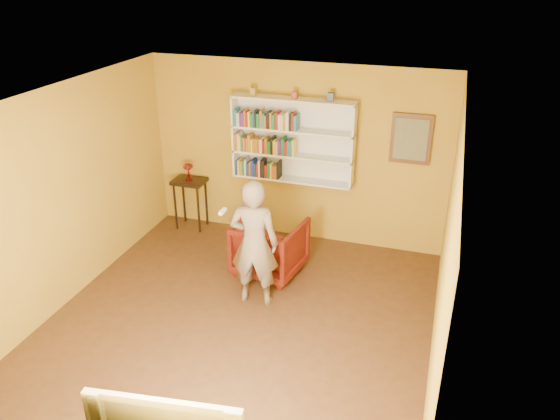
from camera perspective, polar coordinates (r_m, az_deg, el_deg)
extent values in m
cube|color=#422815|center=(6.73, -4.62, -12.49)|extent=(5.30, 5.80, 0.12)
cube|color=#AE8720|center=(8.16, 1.67, 5.96)|extent=(5.30, 0.04, 2.70)
cube|color=#AE8720|center=(4.17, -18.91, -16.86)|extent=(5.30, 0.04, 2.70)
cube|color=#AE8720|center=(7.10, -22.28, 0.92)|extent=(0.04, 5.80, 2.70)
cube|color=#AE8720|center=(5.59, 17.06, -4.89)|extent=(0.04, 5.80, 2.70)
cube|color=white|center=(5.49, -5.64, 11.20)|extent=(5.30, 5.80, 0.06)
cube|color=white|center=(8.05, 1.61, 7.55)|extent=(1.80, 0.03, 1.20)
cube|color=white|center=(8.21, -4.65, 7.84)|extent=(0.03, 0.28, 1.20)
cube|color=white|center=(7.74, 7.68, 6.59)|extent=(0.03, 0.28, 1.20)
cube|color=white|center=(8.14, 1.30, 3.26)|extent=(1.80, 0.28, 0.03)
cube|color=white|center=(8.00, 1.33, 5.78)|extent=(1.80, 0.28, 0.03)
cube|color=white|center=(7.88, 1.36, 8.38)|extent=(1.80, 0.28, 0.03)
cube|color=white|center=(7.76, 1.39, 11.49)|extent=(1.80, 0.28, 0.03)
cube|color=navy|center=(8.31, -4.38, 4.59)|extent=(0.03, 0.17, 0.22)
cube|color=yellow|center=(8.31, -4.16, 4.62)|extent=(0.02, 0.19, 0.23)
cube|color=#A56E21|center=(8.29, -3.94, 4.53)|extent=(0.04, 0.17, 0.21)
cube|color=#19713C|center=(8.26, -3.71, 4.47)|extent=(0.04, 0.15, 0.21)
cube|color=silver|center=(8.26, -3.46, 4.63)|extent=(0.02, 0.19, 0.26)
cube|color=navy|center=(8.26, -3.23, 4.40)|extent=(0.04, 0.17, 0.20)
cube|color=#9D5B1C|center=(8.24, -2.98, 4.46)|extent=(0.02, 0.18, 0.22)
cube|color=navy|center=(8.22, -2.73, 4.50)|extent=(0.04, 0.18, 0.25)
cube|color=navy|center=(8.22, -2.45, 4.35)|extent=(0.03, 0.19, 0.20)
cube|color=maroon|center=(8.20, -2.26, 4.31)|extent=(0.02, 0.16, 0.21)
cube|color=silver|center=(8.18, -2.04, 4.45)|extent=(0.03, 0.16, 0.26)
cube|color=black|center=(8.17, -1.84, 4.45)|extent=(0.03, 0.17, 0.26)
cube|color=black|center=(8.15, -1.64, 4.41)|extent=(0.03, 0.14, 0.27)
cube|color=maroon|center=(8.16, -1.31, 4.19)|extent=(0.04, 0.18, 0.20)
cube|color=#19713C|center=(8.13, -1.07, 4.24)|extent=(0.03, 0.14, 0.24)
cube|color=yellow|center=(8.12, -0.84, 4.20)|extent=(0.02, 0.15, 0.23)
cube|color=#9D5B1C|center=(8.11, -0.58, 4.08)|extent=(0.04, 0.14, 0.21)
cube|color=#9D5B1C|center=(8.11, -0.32, 4.07)|extent=(0.03, 0.16, 0.21)
cube|color=black|center=(8.10, -0.08, 4.25)|extent=(0.03, 0.19, 0.26)
cube|color=#9D5B1C|center=(8.18, -4.43, 7.20)|extent=(0.04, 0.18, 0.25)
cube|color=silver|center=(8.16, -4.22, 7.19)|extent=(0.02, 0.16, 0.26)
cube|color=yellow|center=(8.16, -4.03, 7.11)|extent=(0.02, 0.18, 0.24)
cube|color=teal|center=(8.15, -3.86, 7.03)|extent=(0.02, 0.17, 0.22)
cube|color=#9D5B1C|center=(8.14, -3.57, 6.98)|extent=(0.04, 0.18, 0.21)
cube|color=#A56E21|center=(8.12, -3.32, 6.90)|extent=(0.02, 0.16, 0.20)
cube|color=#A56E21|center=(8.11, -3.04, 7.09)|extent=(0.04, 0.19, 0.26)
cube|color=yellow|center=(8.11, -2.77, 6.86)|extent=(0.03, 0.19, 0.20)
cube|color=#9D5B1C|center=(8.09, -2.55, 6.89)|extent=(0.03, 0.18, 0.21)
cube|color=#A56E21|center=(8.06, -2.37, 6.83)|extent=(0.03, 0.14, 0.22)
cube|color=#9D5B1C|center=(8.07, -2.08, 6.84)|extent=(0.03, 0.18, 0.21)
cube|color=silver|center=(8.05, -1.86, 6.78)|extent=(0.04, 0.16, 0.21)
cube|color=maroon|center=(8.05, -1.58, 6.75)|extent=(0.03, 0.18, 0.20)
cube|color=#9D5B1C|center=(8.01, -1.35, 6.81)|extent=(0.04, 0.14, 0.24)
cube|color=#19713C|center=(8.01, -1.02, 6.64)|extent=(0.04, 0.16, 0.19)
cube|color=black|center=(8.00, -0.70, 6.81)|extent=(0.04, 0.18, 0.24)
cube|color=yellow|center=(7.98, -0.49, 6.63)|extent=(0.03, 0.14, 0.21)
cube|color=silver|center=(7.98, -0.19, 6.60)|extent=(0.03, 0.18, 0.20)
cube|color=#53287A|center=(7.97, 0.10, 6.67)|extent=(0.04, 0.18, 0.23)
cube|color=#19713C|center=(7.95, 0.43, 6.74)|extent=(0.04, 0.17, 0.26)
cube|color=maroon|center=(7.93, 0.71, 6.52)|extent=(0.04, 0.15, 0.21)
cube|color=teal|center=(7.92, 1.00, 6.57)|extent=(0.03, 0.16, 0.23)
cube|color=teal|center=(7.92, 1.27, 6.55)|extent=(0.03, 0.18, 0.22)
cube|color=yellow|center=(7.90, 1.48, 6.56)|extent=(0.03, 0.15, 0.25)
cube|color=teal|center=(8.08, -4.53, 9.73)|extent=(0.04, 0.18, 0.24)
cube|color=silver|center=(8.06, -4.23, 9.52)|extent=(0.04, 0.17, 0.19)
cube|color=#53287A|center=(8.05, -3.97, 9.57)|extent=(0.02, 0.18, 0.21)
cube|color=#53287A|center=(8.03, -3.78, 9.49)|extent=(0.03, 0.15, 0.20)
cube|color=#9D5B1C|center=(8.01, -3.53, 9.61)|extent=(0.03, 0.16, 0.24)
cube|color=maroon|center=(8.01, -3.29, 9.52)|extent=(0.02, 0.17, 0.21)
cube|color=yellow|center=(8.00, -3.08, 9.53)|extent=(0.03, 0.17, 0.22)
cube|color=#19713C|center=(7.98, -2.82, 9.41)|extent=(0.04, 0.15, 0.20)
cube|color=navy|center=(7.96, -2.59, 9.57)|extent=(0.02, 0.16, 0.24)
cube|color=black|center=(7.96, -2.40, 9.53)|extent=(0.02, 0.17, 0.24)
cube|color=#19713C|center=(7.95, -2.15, 9.41)|extent=(0.04, 0.17, 0.21)
cube|color=#9D5B1C|center=(7.92, -1.87, 9.53)|extent=(0.03, 0.15, 0.26)
cube|color=teal|center=(7.93, -1.59, 9.42)|extent=(0.03, 0.19, 0.22)
cube|color=#9D5B1C|center=(7.91, -1.41, 9.28)|extent=(0.03, 0.15, 0.19)
cube|color=black|center=(7.89, -1.11, 9.43)|extent=(0.04, 0.16, 0.24)
cube|color=#A56E21|center=(7.89, -0.81, 9.40)|extent=(0.03, 0.17, 0.23)
cube|color=#19713C|center=(7.88, -0.53, 9.30)|extent=(0.04, 0.18, 0.21)
cube|color=maroon|center=(7.87, -0.20, 9.39)|extent=(0.04, 0.18, 0.24)
cube|color=silver|center=(7.84, 0.06, 9.24)|extent=(0.04, 0.15, 0.22)
cube|color=silver|center=(7.83, 0.33, 9.22)|extent=(0.03, 0.15, 0.22)
cube|color=#A56E21|center=(7.83, 0.64, 9.30)|extent=(0.03, 0.18, 0.24)
cube|color=silver|center=(7.80, 0.88, 9.30)|extent=(0.04, 0.15, 0.26)
cube|color=black|center=(7.81, 1.22, 9.21)|extent=(0.03, 0.17, 0.23)
cube|color=maroon|center=(7.79, 1.45, 9.26)|extent=(0.03, 0.16, 0.25)
cube|color=teal|center=(7.79, 1.73, 9.12)|extent=(0.04, 0.18, 0.22)
cube|color=#BB8F35|center=(7.93, -2.83, 12.27)|extent=(0.08, 0.08, 0.11)
cube|color=#AD4039|center=(7.74, 1.56, 11.93)|extent=(0.07, 0.07, 0.10)
cube|color=#414E6C|center=(7.62, 5.32, 11.68)|extent=(0.09, 0.09, 0.12)
cube|color=#4E2C16|center=(7.72, 13.53, 7.23)|extent=(0.55, 0.04, 0.70)
cube|color=#7D755B|center=(7.70, 13.51, 7.18)|extent=(0.45, 0.02, 0.58)
cylinder|color=black|center=(8.84, -10.86, 0.31)|extent=(0.04, 0.04, 0.77)
cylinder|color=black|center=(8.67, -8.51, -0.03)|extent=(0.04, 0.04, 0.77)
cylinder|color=black|center=(9.08, -10.01, 1.06)|extent=(0.04, 0.04, 0.77)
cylinder|color=black|center=(8.91, -7.70, 0.74)|extent=(0.04, 0.04, 0.77)
cube|color=black|center=(8.71, -9.47, 2.99)|extent=(0.50, 0.38, 0.05)
cylinder|color=maroon|center=(8.69, -9.48, 3.22)|extent=(0.11, 0.11, 0.02)
cylinder|color=maroon|center=(8.66, -9.52, 3.72)|extent=(0.03, 0.03, 0.15)
ellipsoid|color=maroon|center=(8.62, -9.58, 4.49)|extent=(0.16, 0.16, 0.10)
cylinder|color=beige|center=(8.59, -9.11, 4.39)|extent=(0.01, 0.01, 0.11)
cylinder|color=beige|center=(8.63, -9.07, 4.51)|extent=(0.01, 0.01, 0.11)
cylinder|color=beige|center=(8.67, -9.22, 4.60)|extent=(0.01, 0.01, 0.11)
cylinder|color=beige|center=(8.69, -9.50, 4.63)|extent=(0.01, 0.01, 0.11)
cylinder|color=beige|center=(8.69, -9.82, 4.59)|extent=(0.01, 0.01, 0.11)
cylinder|color=beige|center=(8.66, -10.04, 4.49)|extent=(0.01, 0.01, 0.11)
cylinder|color=beige|center=(8.61, -10.09, 4.38)|extent=(0.01, 0.01, 0.11)
cylinder|color=beige|center=(8.57, -9.94, 4.29)|extent=(0.01, 0.01, 0.11)
cylinder|color=beige|center=(8.55, -9.65, 4.26)|extent=(0.01, 0.01, 0.11)
cylinder|color=beige|center=(8.56, -9.34, 4.30)|extent=(0.01, 0.01, 0.11)
imported|color=#470805|center=(7.51, -1.03, -3.85)|extent=(0.97, 0.99, 0.79)
imported|color=#726253|center=(6.69, -2.72, -3.51)|extent=(0.65, 0.47, 1.67)
cube|color=white|center=(6.27, -6.01, -0.13)|extent=(0.04, 0.15, 0.04)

